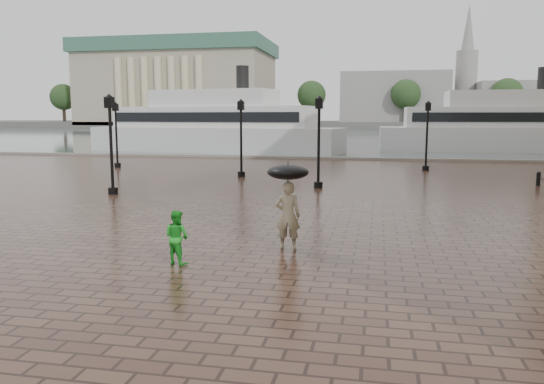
{
  "coord_description": "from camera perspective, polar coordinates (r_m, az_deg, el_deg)",
  "views": [
    {
      "loc": [
        5.88,
        -12.16,
        3.53
      ],
      "look_at": [
        2.96,
        2.44,
        1.4
      ],
      "focal_mm": 35.0,
      "sensor_mm": 36.0,
      "label": 1
    }
  ],
  "objects": [
    {
      "name": "ground",
      "position": [
        13.96,
        -14.12,
        -6.76
      ],
      "size": [
        300.0,
        300.0,
        0.0
      ],
      "primitive_type": "plane",
      "color": "#39221A",
      "rests_on": "ground"
    },
    {
      "name": "harbour_water",
      "position": [
        104.38,
        8.13,
        6.11
      ],
      "size": [
        240.0,
        240.0,
        0.0
      ],
      "primitive_type": "plane",
      "color": "#475357",
      "rests_on": "ground"
    },
    {
      "name": "quay_edge",
      "position": [
        44.69,
        3.73,
        3.58
      ],
      "size": [
        80.0,
        0.6,
        0.3
      ],
      "primitive_type": "cube",
      "color": "slate",
      "rests_on": "ground"
    },
    {
      "name": "far_shore",
      "position": [
        172.28,
        9.44,
        7.17
      ],
      "size": [
        300.0,
        60.0,
        2.0
      ],
      "primitive_type": "cube",
      "color": "#4C4C47",
      "rests_on": "ground"
    },
    {
      "name": "museum",
      "position": [
        168.5,
        -10.09,
        11.53
      ],
      "size": [
        57.0,
        32.5,
        26.0
      ],
      "color": "gray",
      "rests_on": "ground"
    },
    {
      "name": "distant_skyline",
      "position": [
        167.68,
        26.28,
        9.32
      ],
      "size": [
        102.5,
        22.0,
        33.0
      ],
      "color": "gray",
      "rests_on": "ground"
    },
    {
      "name": "far_trees",
      "position": [
        150.39,
        9.22,
        10.26
      ],
      "size": [
        188.0,
        8.0,
        13.5
      ],
      "color": "#2D2119",
      "rests_on": "ground"
    },
    {
      "name": "street_lamps",
      "position": [
        30.71,
        -2.81,
        5.87
      ],
      "size": [
        21.44,
        14.44,
        4.4
      ],
      "color": "black",
      "rests_on": "ground"
    },
    {
      "name": "adult_pedestrian",
      "position": [
        14.07,
        1.71,
        -2.55
      ],
      "size": [
        0.7,
        0.49,
        1.84
      ],
      "primitive_type": "imported",
      "rotation": [
        0.0,
        0.0,
        3.22
      ],
      "color": "gray",
      "rests_on": "ground"
    },
    {
      "name": "child_pedestrian",
      "position": [
        12.97,
        -10.21,
        -4.79
      ],
      "size": [
        0.78,
        0.7,
        1.31
      ],
      "primitive_type": "imported",
      "rotation": [
        0.0,
        0.0,
        2.76
      ],
      "color": "green",
      "rests_on": "ground"
    },
    {
      "name": "ferry_near",
      "position": [
        53.72,
        -6.16,
        7.0
      ],
      "size": [
        26.19,
        10.13,
        8.38
      ],
      "rotation": [
        0.0,
        0.0,
        -0.16
      ],
      "color": "silver",
      "rests_on": "ground"
    },
    {
      "name": "ferry_far",
      "position": [
        59.05,
        24.09,
        6.44
      ],
      "size": [
        25.55,
        6.47,
        8.35
      ],
      "rotation": [
        0.0,
        0.0,
        0.01
      ],
      "color": "silver",
      "rests_on": "ground"
    },
    {
      "name": "umbrella",
      "position": [
        13.9,
        1.73,
        2.15
      ],
      "size": [
        1.1,
        1.1,
        1.18
      ],
      "color": "black",
      "rests_on": "ground"
    }
  ]
}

